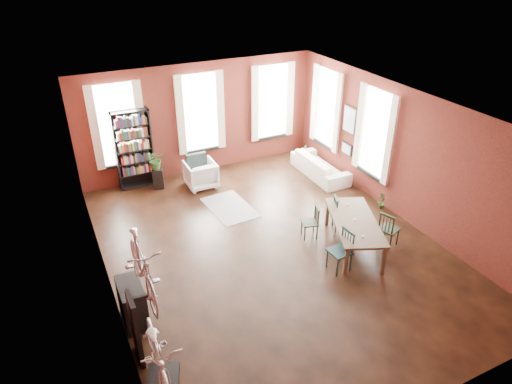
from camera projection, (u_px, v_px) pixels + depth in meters
room at (270, 149)px, 9.83m from camera, size 9.00×9.04×3.22m
dining_table at (353, 234)px, 10.15m from camera, size 1.64×2.25×0.70m
dining_chair_a at (340, 251)px, 9.39m from camera, size 0.45×0.45×0.92m
dining_chair_b at (310, 222)px, 10.48m from camera, size 0.44×0.44×0.78m
dining_chair_c at (389, 229)px, 10.18m from camera, size 0.51×0.51×0.86m
dining_chair_d at (342, 213)px, 10.75m from camera, size 0.52×0.52×0.86m
bookshelf at (134, 149)px, 12.38m from camera, size 1.00×0.32×2.20m
white_armchair at (201, 173)px, 12.65m from camera, size 0.81×0.76×0.83m
cream_sofa at (320, 163)px, 13.26m from camera, size 0.61×2.08×0.81m
striped_rug at (230, 207)px, 11.82m from camera, size 1.11×1.67×0.01m
bike_trainer at (163, 378)px, 7.14m from camera, size 0.62×0.62×0.14m
bike_wall_rack at (135, 329)px, 7.25m from camera, size 0.16×0.60×1.30m
console_table at (132, 303)px, 8.13m from camera, size 0.40×0.80×0.80m
plant_stand at (158, 178)px, 12.66m from camera, size 0.35×0.35×0.57m
plant_by_sofa at (302, 159)px, 14.17m from camera, size 0.53×0.66×0.26m
plant_small at (381, 206)px, 11.75m from camera, size 0.37×0.49×0.16m
bicycle_floor at (155, 334)px, 6.71m from camera, size 0.65×0.93×1.71m
bicycle_hung at (139, 249)px, 6.63m from camera, size 0.47×1.00×1.66m
plant_on_stand at (156, 162)px, 12.43m from camera, size 0.52×0.57×0.42m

